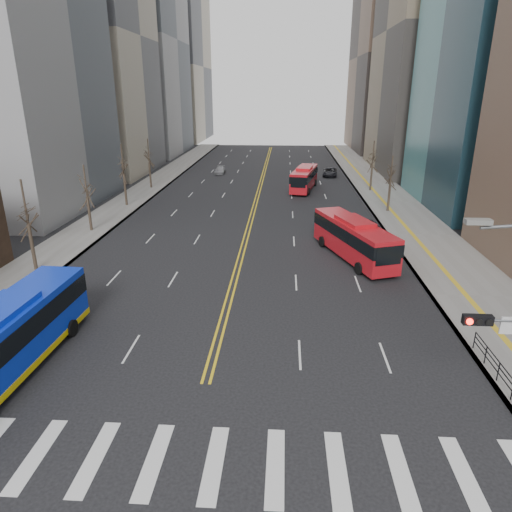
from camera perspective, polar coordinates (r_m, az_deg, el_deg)
ground at (r=19.63m, az=-8.98°, el=-24.08°), size 220.00×220.00×0.00m
sidewalk_right at (r=61.81m, az=16.54°, el=6.50°), size 7.00×130.00×0.15m
sidewalk_left at (r=63.52m, az=-15.12°, el=6.99°), size 5.00×130.00×0.15m
crosswalk at (r=19.62m, az=-8.98°, el=-24.06°), size 26.70×4.00×0.01m
centerline at (r=70.13m, az=0.53°, el=8.79°), size 0.55×100.00×0.01m
office_towers at (r=82.94m, az=1.25°, el=27.11°), size 83.00×134.00×58.00m
pedestrian_railing at (r=25.77m, az=28.08°, el=-12.32°), size 0.06×6.06×1.02m
street_trees at (r=50.22m, az=-9.07°, el=9.72°), size 35.20×47.20×7.60m
blue_bus at (r=26.05m, az=-29.16°, el=-9.30°), size 3.30×12.96×3.73m
red_bus_near at (r=39.54m, az=12.11°, el=2.38°), size 6.11×11.18×3.49m
red_bus_far at (r=67.10m, az=6.05°, el=9.79°), size 4.43×10.83×3.36m
car_white at (r=27.49m, az=-28.76°, el=-10.53°), size 3.38×4.86×1.52m
car_dark_mid at (r=47.27m, az=14.15°, el=3.48°), size 2.56×4.19×1.33m
car_silver at (r=80.74m, az=-4.54°, el=10.63°), size 1.75×4.10×1.18m
car_dark_far at (r=79.16m, az=9.23°, el=10.32°), size 2.85×5.16×1.37m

